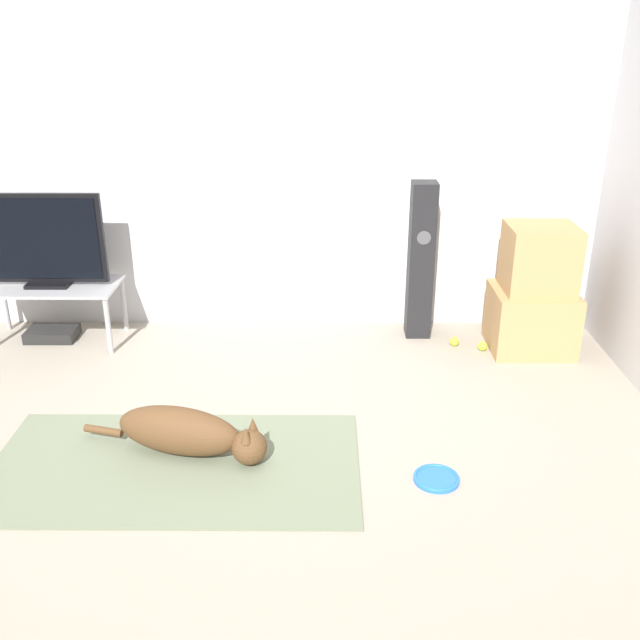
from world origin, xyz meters
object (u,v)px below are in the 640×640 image
object	(u,v)px
dog	(188,433)
cardboard_box_lower	(531,320)
tennis_ball_near_speaker	(454,341)
game_console	(52,334)
cardboard_box_upper	(540,259)
tennis_ball_by_boxes	(483,346)
tv_stand	(51,292)
frisbee	(436,478)
tv	(43,241)
floor_speaker	(421,261)

from	to	relation	value
dog	cardboard_box_lower	world-z (taller)	cardboard_box_lower
tennis_ball_near_speaker	game_console	world-z (taller)	game_console
cardboard_box_upper	tennis_ball_by_boxes	size ratio (longest dim) A/B	7.02
tv_stand	game_console	distance (m)	0.35
dog	frisbee	bearing A→B (deg)	-9.70
cardboard_box_lower	tv	distance (m)	3.45
tennis_ball_by_boxes	tv	bearing A→B (deg)	177.21
cardboard_box_lower	tennis_ball_near_speaker	xyz separation A→B (m)	(-0.52, 0.04, -0.19)
floor_speaker	game_console	xyz separation A→B (m)	(-2.70, -0.10, -0.53)
tv	cardboard_box_upper	bearing A→B (deg)	-1.67
game_console	floor_speaker	bearing A→B (deg)	2.18
tv_stand	tv	world-z (taller)	tv
floor_speaker	game_console	size ratio (longest dim) A/B	3.20
floor_speaker	tennis_ball_by_boxes	distance (m)	0.75
cardboard_box_lower	tv_stand	size ratio (longest dim) A/B	0.59
floor_speaker	tennis_ball_by_boxes	world-z (taller)	floor_speaker
cardboard_box_upper	game_console	bearing A→B (deg)	177.81
frisbee	cardboard_box_upper	bearing A→B (deg)	60.90
tennis_ball_by_boxes	game_console	distance (m)	3.13
tennis_ball_by_boxes	tennis_ball_near_speaker	size ratio (longest dim) A/B	1.00
floor_speaker	tv_stand	bearing A→B (deg)	-176.99
frisbee	game_console	world-z (taller)	game_console
dog	tennis_ball_by_boxes	size ratio (longest dim) A/B	15.77
frisbee	cardboard_box_lower	world-z (taller)	cardboard_box_lower
frisbee	game_console	bearing A→B (deg)	145.97
cardboard_box_lower	tv_stand	distance (m)	3.41
cardboard_box_upper	tennis_ball_by_boxes	distance (m)	0.72
floor_speaker	tv	xyz separation A→B (m)	(-2.64, -0.14, 0.19)
tennis_ball_by_boxes	game_console	world-z (taller)	game_console
floor_speaker	tv_stand	distance (m)	2.65
frisbee	game_console	distance (m)	3.11
floor_speaker	dog	bearing A→B (deg)	-131.16
tv	tennis_ball_by_boxes	bearing A→B (deg)	-2.79
cardboard_box_lower	floor_speaker	world-z (taller)	floor_speaker
tennis_ball_by_boxes	dog	bearing A→B (deg)	-144.18
tv	frisbee	bearing A→B (deg)	-34.09
cardboard_box_upper	dog	bearing A→B (deg)	-147.72
dog	frisbee	size ratio (longest dim) A/B	4.41
cardboard_box_upper	floor_speaker	distance (m)	0.82
tennis_ball_by_boxes	tv_stand	bearing A→B (deg)	177.26
tennis_ball_near_speaker	dog	bearing A→B (deg)	-139.61
cardboard_box_upper	floor_speaker	xyz separation A→B (m)	(-0.78, 0.24, -0.10)
tv	game_console	size ratio (longest dim) A/B	2.37
tennis_ball_by_boxes	frisbee	bearing A→B (deg)	-109.50
cardboard_box_lower	cardboard_box_upper	distance (m)	0.45
game_console	dog	bearing A→B (deg)	-49.91
cardboard_box_lower	tennis_ball_near_speaker	bearing A→B (deg)	175.95
frisbee	tv	bearing A→B (deg)	145.91
tv_stand	frisbee	bearing A→B (deg)	-34.04
tv_stand	tennis_ball_by_boxes	size ratio (longest dim) A/B	14.40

